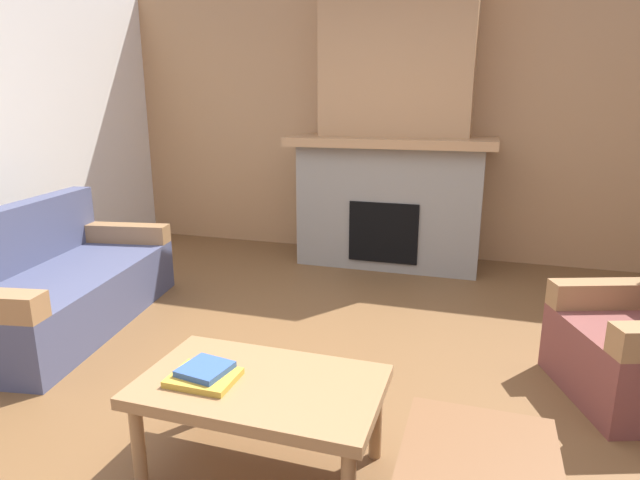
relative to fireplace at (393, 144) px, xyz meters
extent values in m
plane|color=brown|center=(0.00, -2.62, -1.16)|extent=(9.00, 9.00, 0.00)
cube|color=tan|center=(0.00, 0.38, 0.19)|extent=(6.00, 0.12, 2.70)
cube|color=gray|center=(0.00, -0.03, -0.59)|extent=(1.70, 0.70, 1.15)
cube|color=black|center=(0.00, -0.36, -0.78)|extent=(0.64, 0.08, 0.56)
cube|color=tan|center=(0.00, -0.08, 0.03)|extent=(1.90, 0.82, 0.08)
cube|color=tan|center=(0.00, 0.07, 0.80)|extent=(1.40, 0.50, 1.47)
cube|color=#474C6B|center=(-1.91, -2.26, -0.96)|extent=(1.14, 1.92, 0.40)
cube|color=#474C6B|center=(-2.24, -2.32, -0.54)|extent=(0.47, 1.80, 0.45)
cube|color=#997047|center=(-2.05, -1.45, -0.69)|extent=(0.86, 0.30, 0.15)
cube|color=#997047|center=(1.63, -1.82, -0.69)|extent=(0.76, 0.39, 0.15)
cube|color=#997047|center=(0.04, -3.27, -0.76)|extent=(1.00, 0.60, 0.05)
cylinder|color=#997047|center=(-0.40, -3.51, -0.97)|extent=(0.06, 0.06, 0.38)
cylinder|color=#997047|center=(-0.40, -3.03, -0.97)|extent=(0.06, 0.06, 0.38)
cylinder|color=#997047|center=(0.48, -3.03, -0.97)|extent=(0.06, 0.06, 0.38)
cube|color=gold|center=(-0.18, -3.34, -0.72)|extent=(0.27, 0.21, 0.03)
cube|color=#335699|center=(-0.18, -3.31, -0.69)|extent=(0.21, 0.21, 0.03)
camera|label=1|loc=(0.87, -5.05, 0.38)|focal=29.59mm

